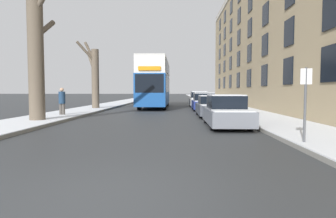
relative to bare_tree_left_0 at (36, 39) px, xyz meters
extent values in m
plane|color=#303335|center=(5.74, -10.40, -4.14)|extent=(320.00, 320.00, 0.00)
cube|color=gray|center=(-0.31, 42.60, -4.07)|extent=(3.06, 130.00, 0.13)
cube|color=silver|center=(-0.31, 42.60, -3.99)|extent=(3.03, 130.00, 0.03)
cube|color=gray|center=(11.79, 42.60, -4.07)|extent=(3.06, 130.00, 0.13)
cube|color=silver|center=(11.79, 42.60, -3.99)|extent=(3.03, 130.00, 0.03)
cube|color=tan|center=(17.82, 11.99, 2.68)|extent=(9.00, 47.87, 13.63)
cube|color=black|center=(13.29, -2.05, -1.41)|extent=(0.08, 1.40, 1.53)
cube|color=black|center=(13.29, 2.63, -1.41)|extent=(0.08, 1.40, 1.53)
cube|color=black|center=(13.29, 7.31, -1.41)|extent=(0.08, 1.40, 1.53)
cube|color=black|center=(13.29, 11.99, -1.41)|extent=(0.08, 1.40, 1.53)
cube|color=black|center=(13.29, 16.67, -1.41)|extent=(0.08, 1.40, 1.53)
cube|color=black|center=(13.29, 21.35, -1.41)|extent=(0.08, 1.40, 1.53)
cube|color=black|center=(13.29, 26.03, -1.41)|extent=(0.08, 1.40, 1.53)
cube|color=black|center=(13.29, 30.71, -1.41)|extent=(0.08, 1.40, 1.53)
cube|color=black|center=(13.29, -2.05, 0.77)|extent=(0.08, 1.40, 1.53)
cube|color=black|center=(13.29, 2.63, 0.77)|extent=(0.08, 1.40, 1.53)
cube|color=black|center=(13.29, 7.31, 0.77)|extent=(0.08, 1.40, 1.53)
cube|color=black|center=(13.29, 11.99, 0.77)|extent=(0.08, 1.40, 1.53)
cube|color=black|center=(13.29, 16.67, 0.77)|extent=(0.08, 1.40, 1.53)
cube|color=black|center=(13.29, 21.35, 0.77)|extent=(0.08, 1.40, 1.53)
cube|color=black|center=(13.29, 26.03, 0.77)|extent=(0.08, 1.40, 1.53)
cube|color=black|center=(13.29, 30.71, 0.77)|extent=(0.08, 1.40, 1.53)
cube|color=black|center=(13.29, 7.31, 2.95)|extent=(0.08, 1.40, 1.53)
cube|color=black|center=(13.29, 11.99, 2.95)|extent=(0.08, 1.40, 1.53)
cube|color=black|center=(13.29, 16.67, 2.95)|extent=(0.08, 1.40, 1.53)
cube|color=black|center=(13.29, 21.35, 2.95)|extent=(0.08, 1.40, 1.53)
cube|color=black|center=(13.29, 26.03, 2.95)|extent=(0.08, 1.40, 1.53)
cube|color=black|center=(13.29, 30.71, 2.95)|extent=(0.08, 1.40, 1.53)
cube|color=black|center=(13.29, 11.99, 5.13)|extent=(0.08, 1.40, 1.53)
cube|color=black|center=(13.29, 16.67, 5.13)|extent=(0.08, 1.40, 1.53)
cube|color=black|center=(13.29, 21.35, 5.13)|extent=(0.08, 1.40, 1.53)
cube|color=black|center=(13.29, 26.03, 5.13)|extent=(0.08, 1.40, 1.53)
cube|color=black|center=(13.29, 30.71, 5.13)|extent=(0.08, 1.40, 1.53)
cube|color=black|center=(13.29, 21.35, 7.31)|extent=(0.08, 1.40, 1.53)
cube|color=black|center=(13.29, 26.03, 7.31)|extent=(0.08, 1.40, 1.53)
cube|color=black|center=(13.29, 30.71, 7.31)|extent=(0.08, 1.40, 1.53)
cylinder|color=brown|center=(-0.02, -0.04, -0.41)|extent=(0.76, 0.76, 7.45)
cylinder|color=brown|center=(0.18, 0.56, 0.60)|extent=(0.70, 1.44, 1.19)
cylinder|color=brown|center=(0.06, 10.34, -1.60)|extent=(0.61, 0.61, 5.08)
cylinder|color=brown|center=(-0.50, 11.22, -0.11)|extent=(1.40, 2.00, 2.27)
cylinder|color=brown|center=(-0.55, 9.88, 0.67)|extent=(1.47, 1.18, 1.70)
cylinder|color=brown|center=(-0.34, 10.33, 0.68)|extent=(1.01, 0.24, 1.77)
cube|color=#194C99|center=(4.81, 13.95, -2.47)|extent=(2.48, 11.18, 2.65)
cube|color=silver|center=(4.81, 13.95, -0.45)|extent=(2.43, 10.96, 1.38)
cube|color=silver|center=(4.81, 13.95, 0.30)|extent=(2.43, 10.96, 0.12)
cube|color=black|center=(4.81, 13.95, -1.95)|extent=(2.51, 9.84, 1.38)
cube|color=black|center=(4.81, 13.95, -0.38)|extent=(2.51, 9.84, 1.05)
cube|color=black|center=(4.81, 8.38, -1.95)|extent=(2.23, 0.06, 1.45)
cube|color=orange|center=(4.81, 8.37, -0.80)|extent=(1.74, 0.05, 0.32)
cylinder|color=black|center=(3.74, 10.59, -3.58)|extent=(0.30, 1.12, 1.12)
cylinder|color=black|center=(5.88, 10.59, -3.58)|extent=(0.30, 1.12, 1.12)
cylinder|color=black|center=(3.74, 17.08, -3.58)|extent=(0.30, 1.12, 1.12)
cylinder|color=black|center=(5.88, 17.08, -3.58)|extent=(0.30, 1.12, 1.12)
cube|color=slate|center=(9.17, -1.29, -3.65)|extent=(1.73, 4.48, 0.63)
cube|color=black|center=(9.17, -1.11, -3.04)|extent=(1.49, 2.24, 0.59)
cube|color=silver|center=(9.17, -1.11, -2.73)|extent=(1.46, 2.13, 0.05)
cube|color=silver|center=(9.17, -2.88, -3.32)|extent=(1.56, 1.17, 0.04)
cylinder|color=black|center=(8.41, -2.63, -3.82)|extent=(0.20, 0.64, 0.64)
cylinder|color=black|center=(9.92, -2.63, -3.82)|extent=(0.20, 0.64, 0.64)
cylinder|color=black|center=(8.41, 0.06, -3.82)|extent=(0.20, 0.64, 0.64)
cylinder|color=black|center=(9.92, 0.06, -3.82)|extent=(0.20, 0.64, 0.64)
cube|color=#474C56|center=(9.17, 4.11, -3.66)|extent=(1.84, 4.53, 0.60)
cube|color=black|center=(9.17, 4.29, -3.11)|extent=(1.59, 2.26, 0.50)
cube|color=silver|center=(9.17, 4.29, -2.84)|extent=(1.55, 2.15, 0.04)
cube|color=silver|center=(9.17, 2.50, -3.34)|extent=(1.66, 1.18, 0.04)
cylinder|color=black|center=(8.35, 2.75, -3.82)|extent=(0.20, 0.63, 0.63)
cylinder|color=black|center=(9.98, 2.75, -3.82)|extent=(0.20, 0.63, 0.63)
cylinder|color=black|center=(8.35, 5.47, -3.82)|extent=(0.20, 0.63, 0.63)
cylinder|color=black|center=(9.98, 5.47, -3.82)|extent=(0.20, 0.63, 0.63)
cube|color=navy|center=(9.17, 10.07, -3.66)|extent=(1.88, 4.25, 0.61)
cube|color=black|center=(9.17, 10.24, -3.05)|extent=(1.61, 2.13, 0.61)
cube|color=silver|center=(9.17, 10.24, -2.71)|extent=(1.58, 2.02, 0.06)
cube|color=silver|center=(9.17, 8.56, -3.33)|extent=(1.69, 1.11, 0.05)
cylinder|color=black|center=(8.34, 8.80, -3.83)|extent=(0.20, 0.61, 0.61)
cylinder|color=black|center=(9.99, 8.80, -3.83)|extent=(0.20, 0.61, 0.61)
cylinder|color=black|center=(8.34, 11.35, -3.83)|extent=(0.20, 0.61, 0.61)
cylinder|color=black|center=(9.99, 11.35, -3.83)|extent=(0.20, 0.61, 0.61)
cube|color=silver|center=(9.17, 15.72, -3.62)|extent=(1.86, 4.59, 0.69)
cube|color=black|center=(9.17, 15.90, -2.97)|extent=(1.60, 2.30, 0.61)
cube|color=silver|center=(9.17, 15.90, -2.62)|extent=(1.56, 2.18, 0.10)
cube|color=silver|center=(9.17, 14.09, -3.24)|extent=(1.68, 1.20, 0.08)
cylinder|color=black|center=(8.34, 14.34, -3.81)|extent=(0.20, 0.66, 0.66)
cylinder|color=black|center=(9.99, 14.34, -3.81)|extent=(0.20, 0.66, 0.66)
cylinder|color=black|center=(8.34, 17.10, -3.81)|extent=(0.20, 0.66, 0.66)
cylinder|color=black|center=(9.99, 17.10, -3.81)|extent=(0.20, 0.66, 0.66)
cube|color=#333842|center=(3.32, 27.88, -2.94)|extent=(2.09, 5.48, 1.96)
cube|color=black|center=(3.32, 25.16, -2.49)|extent=(1.84, 0.06, 0.86)
cylinder|color=black|center=(2.40, 26.13, -3.80)|extent=(0.22, 0.68, 0.68)
cylinder|color=black|center=(4.24, 26.13, -3.80)|extent=(0.22, 0.68, 0.68)
cylinder|color=black|center=(2.40, 29.63, -3.80)|extent=(0.22, 0.68, 0.68)
cylinder|color=black|center=(4.24, 29.63, -3.80)|extent=(0.22, 0.68, 0.68)
cylinder|color=#4C4742|center=(0.06, 3.17, -3.72)|extent=(0.18, 0.18, 0.83)
cylinder|color=#4C4742|center=(-0.11, 3.20, -3.72)|extent=(0.18, 0.18, 0.83)
cylinder|color=navy|center=(-0.02, 3.19, -2.94)|extent=(0.39, 0.39, 0.73)
sphere|color=tan|center=(-0.02, 3.19, -2.46)|extent=(0.23, 0.23, 0.23)
cylinder|color=#4C4F54|center=(10.55, -6.26, -3.01)|extent=(0.07, 0.07, 2.25)
cube|color=silver|center=(10.55, -6.28, -2.14)|extent=(0.32, 0.02, 0.44)
camera|label=1|loc=(6.99, -14.73, -2.54)|focal=32.00mm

